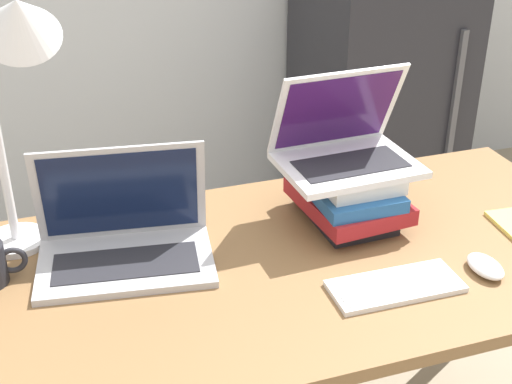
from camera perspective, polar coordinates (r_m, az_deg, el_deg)
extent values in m
cube|color=brown|center=(1.59, 3.55, -5.65)|extent=(1.48, 0.74, 0.03)
cylinder|color=gray|center=(1.98, -19.55, -12.59)|extent=(0.05, 0.05, 0.68)
cylinder|color=gray|center=(2.30, 16.34, -5.70)|extent=(0.05, 0.05, 0.68)
cube|color=#B2B2B7|center=(1.57, -10.35, -5.62)|extent=(0.40, 0.28, 0.02)
cube|color=#232328|center=(1.55, -10.37, -5.62)|extent=(0.32, 0.16, 0.00)
cube|color=#B2B2B7|center=(1.59, -10.79, 0.01)|extent=(0.38, 0.09, 0.23)
cube|color=#0F1938|center=(1.59, -10.79, -0.08)|extent=(0.34, 0.08, 0.20)
cube|color=black|center=(1.73, 7.14, -1.59)|extent=(0.17, 0.24, 0.03)
cube|color=maroon|center=(1.71, 7.38, -0.66)|extent=(0.23, 0.29, 0.04)
cube|color=#235693|center=(1.69, 7.29, 0.36)|extent=(0.19, 0.26, 0.03)
cube|color=white|center=(1.69, 7.44, 1.73)|extent=(0.18, 0.25, 0.04)
cube|color=silver|center=(1.66, 7.34, 2.16)|extent=(0.32, 0.24, 0.02)
cube|color=#232328|center=(1.65, 7.58, 2.25)|extent=(0.26, 0.13, 0.00)
cube|color=silver|center=(1.67, 6.50, 6.61)|extent=(0.31, 0.11, 0.21)
cube|color=#381451|center=(1.67, 6.56, 6.50)|extent=(0.28, 0.10, 0.19)
cube|color=white|center=(1.51, 11.09, -7.41)|extent=(0.28, 0.12, 0.01)
cube|color=silver|center=(1.50, 11.11, -7.20)|extent=(0.25, 0.10, 0.00)
ellipsoid|color=white|center=(1.60, 17.87, -5.67)|extent=(0.06, 0.10, 0.03)
torus|color=#232328|center=(1.57, -18.89, -5.19)|extent=(0.06, 0.01, 0.06)
cylinder|color=white|center=(1.71, -18.60, -3.70)|extent=(0.14, 0.14, 0.01)
cone|color=white|center=(1.48, -18.46, 13.07)|extent=(0.16, 0.19, 0.17)
cube|color=#232328|center=(3.03, 9.61, 7.88)|extent=(0.58, 0.60, 1.09)
cube|color=#4C4C51|center=(2.85, 15.68, 7.06)|extent=(0.02, 0.02, 0.55)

